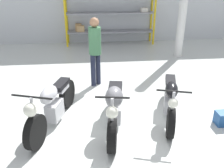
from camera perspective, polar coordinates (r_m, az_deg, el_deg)
ground_plane at (r=5.28m, az=0.43°, el=-8.74°), size 30.00×30.00×0.00m
shelving_rack at (r=10.59m, az=0.00°, el=16.30°), size 3.67×0.63×2.52m
support_pillar at (r=9.16m, az=16.01°, el=16.91°), size 0.28×0.28×3.60m
motorcycle_silver at (r=5.12m, az=-13.50°, el=-4.67°), size 0.96×2.11×1.01m
motorcycle_grey at (r=4.91m, az=0.54°, el=-5.13°), size 0.63×2.10×1.04m
motorcycle_black at (r=5.45m, az=13.15°, el=-3.16°), size 0.85×2.06×0.95m
person_browsing at (r=6.56m, az=-3.91°, el=8.55°), size 0.45×0.45×1.83m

